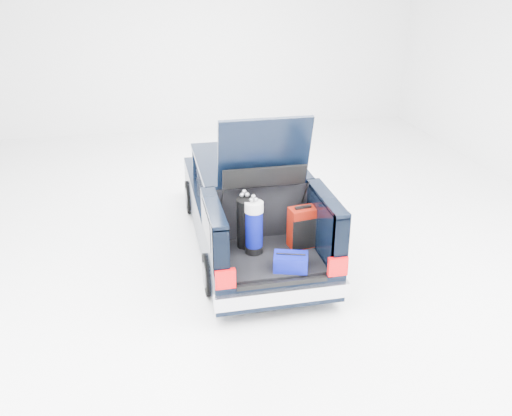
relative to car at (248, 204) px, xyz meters
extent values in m
plane|color=white|center=(0.00, -0.11, -0.67)|extent=(14.00, 14.00, 0.00)
cube|color=black|center=(0.00, 0.54, -0.17)|extent=(1.75, 3.00, 0.70)
cube|color=black|center=(0.00, 2.11, -0.27)|extent=(1.70, 0.30, 0.50)
cube|color=silver|center=(0.00, 2.25, -0.34)|extent=(1.72, 0.10, 0.22)
cube|color=black|center=(0.00, 0.04, 0.45)|extent=(1.55, 1.95, 0.54)
cube|color=black|center=(0.00, 0.04, 0.74)|extent=(1.62, 2.05, 0.06)
cube|color=black|center=(0.00, -1.61, -0.32)|extent=(1.75, 1.30, 0.40)
cube|color=black|center=(0.00, -1.59, -0.10)|extent=(1.32, 1.18, 0.05)
cube|color=black|center=(-0.78, -1.61, 0.30)|extent=(0.20, 1.30, 0.85)
cube|color=black|center=(0.78, -1.61, 0.30)|extent=(0.20, 1.30, 0.85)
cube|color=black|center=(-0.78, -1.61, 0.74)|extent=(0.20, 1.30, 0.06)
cube|color=black|center=(0.78, -1.61, 0.74)|extent=(0.20, 1.30, 0.06)
cube|color=black|center=(0.00, -0.99, 0.30)|extent=(1.36, 0.08, 0.84)
cube|color=silver|center=(0.00, -2.29, -0.29)|extent=(1.80, 0.12, 0.20)
cube|color=#A50708|center=(-0.74, -2.26, 0.05)|extent=(0.26, 0.07, 0.26)
cube|color=#A50708|center=(0.74, -2.26, 0.05)|extent=(0.26, 0.07, 0.26)
cube|color=black|center=(0.00, -2.25, -0.12)|extent=(1.20, 0.06, 0.06)
cube|color=black|center=(0.00, -1.16, 1.29)|extent=(1.28, 0.33, 1.03)
cube|color=black|center=(0.00, -1.12, 1.43)|extent=(0.95, 0.17, 0.54)
cylinder|color=black|center=(-0.82, 1.34, -0.36)|extent=(0.20, 0.62, 0.62)
cylinder|color=slate|center=(-0.82, 1.34, -0.36)|extent=(0.23, 0.36, 0.36)
cylinder|color=black|center=(0.82, 1.34, -0.36)|extent=(0.20, 0.62, 0.62)
cylinder|color=slate|center=(0.82, 1.34, -0.36)|extent=(0.23, 0.36, 0.36)
cylinder|color=black|center=(-0.82, -1.46, -0.36)|extent=(0.20, 0.62, 0.62)
cylinder|color=slate|center=(-0.82, -1.46, -0.36)|extent=(0.23, 0.36, 0.36)
cylinder|color=black|center=(0.82, -1.46, -0.36)|extent=(0.20, 0.62, 0.62)
cylinder|color=slate|center=(0.82, -1.46, -0.36)|extent=(0.23, 0.36, 0.36)
cube|color=#670C03|center=(0.50, -1.41, 0.22)|extent=(0.41, 0.29, 0.59)
cube|color=black|center=(0.50, -1.41, 0.54)|extent=(0.24, 0.09, 0.03)
cube|color=black|center=(0.50, -1.53, 0.16)|extent=(0.39, 0.08, 0.45)
cylinder|color=black|center=(-0.30, -1.29, 0.31)|extent=(0.28, 0.36, 0.80)
cube|color=white|center=(-0.30, -1.19, 0.34)|extent=(0.09, 0.03, 0.28)
sphere|color=#99999E|center=(-0.34, -1.28, 0.74)|extent=(0.06, 0.06, 0.06)
sphere|color=#99999E|center=(-0.27, -1.32, 0.76)|extent=(0.06, 0.06, 0.06)
cylinder|color=black|center=(-0.21, -1.45, -0.02)|extent=(0.31, 0.31, 0.10)
cylinder|color=#050971|center=(-0.21, -1.45, 0.29)|extent=(0.29, 0.29, 0.55)
cylinder|color=white|center=(-0.21, -1.45, 0.62)|extent=(0.31, 0.31, 0.14)
sphere|color=#99999E|center=(-0.18, -1.43, 0.72)|extent=(0.06, 0.06, 0.06)
sphere|color=#99999E|center=(-0.21, -1.41, 0.76)|extent=(0.06, 0.06, 0.06)
cube|color=#050971|center=(0.17, -2.00, 0.03)|extent=(0.51, 0.41, 0.21)
cylinder|color=black|center=(0.17, -2.00, 0.15)|extent=(0.38, 0.14, 0.02)
camera|label=1|loc=(-1.55, -7.98, 3.67)|focal=38.00mm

